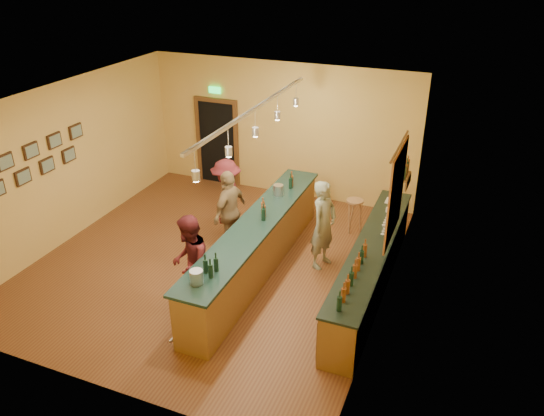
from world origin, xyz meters
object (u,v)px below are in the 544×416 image
at_px(customer_a, 190,263).
at_px(customer_b, 230,211).
at_px(bar_stool, 355,206).
at_px(tasting_bar, 257,243).
at_px(back_counter, 371,267).
at_px(bartender, 324,225).
at_px(customer_c, 227,198).

height_order(customer_a, customer_b, customer_b).
height_order(customer_a, bar_stool, customer_a).
distance_m(tasting_bar, bar_stool, 2.55).
height_order(back_counter, customer_a, customer_a).
height_order(bartender, customer_c, bartender).
xyz_separation_m(customer_b, bar_stool, (2.10, 1.66, -0.26)).
relative_size(customer_b, bar_stool, 2.32).
bearing_deg(customer_b, bartender, 101.53).
distance_m(customer_c, bar_stool, 2.69).
bearing_deg(bar_stool, customer_c, -155.10).
height_order(customer_b, customer_c, customer_b).
distance_m(bartender, customer_b, 1.88).
bearing_deg(bartender, customer_a, 155.87).
height_order(customer_a, customer_c, customer_c).
xyz_separation_m(back_counter, customer_b, (-2.90, 0.36, 0.37)).
bearing_deg(customer_c, customer_b, 14.89).
relative_size(customer_a, customer_c, 0.99).
xyz_separation_m(bartender, customer_b, (-1.87, -0.13, -0.01)).
xyz_separation_m(customer_a, bar_stool, (1.90, 3.56, -0.24)).
bearing_deg(tasting_bar, customer_a, -114.22).
height_order(tasting_bar, customer_a, customer_a).
xyz_separation_m(customer_a, customer_b, (-0.20, 1.89, 0.02)).
bearing_deg(customer_b, bar_stool, 135.83).
relative_size(bartender, customer_a, 1.04).
relative_size(bartender, customer_b, 1.02).
bearing_deg(bar_stool, customer_a, -118.11).
relative_size(customer_c, bar_stool, 2.28).
xyz_separation_m(tasting_bar, customer_b, (-0.81, 0.54, 0.25)).
bearing_deg(bar_stool, tasting_bar, -120.38).
height_order(tasting_bar, bartender, bartender).
relative_size(tasting_bar, bar_stool, 6.93).
bearing_deg(customer_c, customer_a, -4.47).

